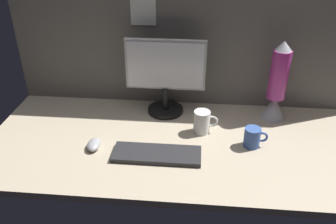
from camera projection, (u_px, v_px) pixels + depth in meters
The scene contains 8 objects.
ground_plane at pixel (187, 142), 161.37cm from camera, with size 180.00×80.00×3.00cm, color tan.
cubicle_wall_back at pixel (193, 30), 173.42cm from camera, with size 180.00×5.50×78.33cm.
monitor at pixel (165, 74), 172.95cm from camera, with size 38.86×18.00×37.81cm.
keyboard at pixel (157, 154), 149.38cm from camera, with size 37.00×13.00×2.00cm, color #262628.
mouse at pixel (94, 145), 154.25cm from camera, with size 5.60×9.60×3.40cm, color #99999E.
mug_ceramic_blue at pixel (253, 137), 154.11cm from camera, with size 10.29×7.03×8.90cm.
mug_ceramic_white at pixel (202, 122), 163.36cm from camera, with size 11.13×7.46×10.81cm.
lava_lamp at pixel (277, 87), 169.84cm from camera, with size 11.98×11.98×39.21cm.
Camera 1 is at (3.61, -133.24, 90.91)cm, focal length 38.11 mm.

